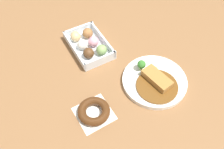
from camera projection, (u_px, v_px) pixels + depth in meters
name	position (u px, v px, depth m)	size (l,w,h in m)	color
ground_plane	(102.00, 66.00, 0.96)	(1.60, 1.60, 0.00)	brown
curry_plate	(155.00, 81.00, 0.90)	(0.24, 0.24, 0.06)	white
donut_box	(88.00, 45.00, 1.00)	(0.21, 0.14, 0.06)	silver
chocolate_ring_donut	(94.00, 111.00, 0.81)	(0.12, 0.12, 0.03)	white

